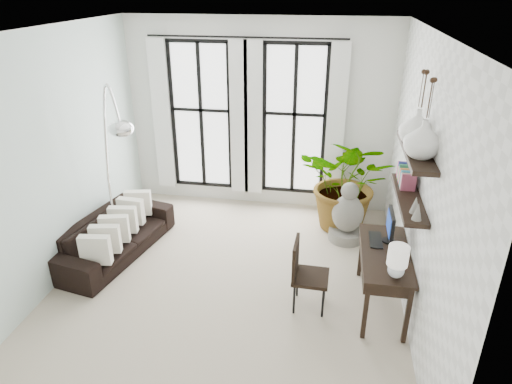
% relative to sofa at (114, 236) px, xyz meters
% --- Properties ---
extents(floor, '(5.00, 5.00, 0.00)m').
position_rel_sofa_xyz_m(floor, '(1.80, -0.43, -0.30)').
color(floor, '#B4A48F').
rests_on(floor, ground).
extents(ceiling, '(5.00, 5.00, 0.00)m').
position_rel_sofa_xyz_m(ceiling, '(1.80, -0.43, 2.90)').
color(ceiling, white).
rests_on(ceiling, wall_back).
extents(wall_left, '(0.00, 5.00, 5.00)m').
position_rel_sofa_xyz_m(wall_left, '(-0.45, -0.43, 1.30)').
color(wall_left, silver).
rests_on(wall_left, floor).
extents(wall_right, '(0.00, 5.00, 5.00)m').
position_rel_sofa_xyz_m(wall_right, '(4.05, -0.43, 1.30)').
color(wall_right, white).
rests_on(wall_right, floor).
extents(wall_back, '(4.50, 0.00, 4.50)m').
position_rel_sofa_xyz_m(wall_back, '(1.80, 2.07, 1.30)').
color(wall_back, white).
rests_on(wall_back, floor).
extents(windows, '(3.26, 0.13, 2.65)m').
position_rel_sofa_xyz_m(windows, '(1.60, 2.00, 1.26)').
color(windows, white).
rests_on(windows, wall_back).
extents(wall_shelves, '(0.25, 1.30, 0.60)m').
position_rel_sofa_xyz_m(wall_shelves, '(3.91, -0.54, 1.43)').
color(wall_shelves, black).
rests_on(wall_shelves, wall_right).
extents(sofa, '(1.19, 2.16, 0.60)m').
position_rel_sofa_xyz_m(sofa, '(0.00, 0.00, 0.00)').
color(sofa, black).
rests_on(sofa, floor).
extents(throw_pillows, '(0.40, 1.52, 0.40)m').
position_rel_sofa_xyz_m(throw_pillows, '(0.10, 0.00, 0.20)').
color(throw_pillows, white).
rests_on(throw_pillows, sofa).
extents(plant, '(1.77, 1.65, 1.60)m').
position_rel_sofa_xyz_m(plant, '(3.35, 1.37, 0.50)').
color(plant, '#2D7228').
rests_on(plant, floor).
extents(desk, '(0.56, 1.32, 1.17)m').
position_rel_sofa_xyz_m(desk, '(3.75, -0.63, 0.43)').
color(desk, black).
rests_on(desk, floor).
extents(desk_chair, '(0.44, 0.44, 0.91)m').
position_rel_sofa_xyz_m(desk_chair, '(2.81, -0.73, 0.22)').
color(desk_chair, black).
rests_on(desk_chair, floor).
extents(arc_lamp, '(0.75, 0.54, 2.49)m').
position_rel_sofa_xyz_m(arc_lamp, '(0.11, 0.14, 1.46)').
color(arc_lamp, silver).
rests_on(arc_lamp, floor).
extents(buddha, '(0.53, 0.53, 0.96)m').
position_rel_sofa_xyz_m(buddha, '(3.36, 0.98, 0.11)').
color(buddha, gray).
rests_on(buddha, floor).
extents(vase_a, '(0.37, 0.37, 0.38)m').
position_rel_sofa_xyz_m(vase_a, '(3.91, -0.83, 1.97)').
color(vase_a, white).
rests_on(vase_a, shelf_upper).
extents(vase_b, '(0.37, 0.37, 0.38)m').
position_rel_sofa_xyz_m(vase_b, '(3.91, -0.43, 1.97)').
color(vase_b, white).
rests_on(vase_b, shelf_upper).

